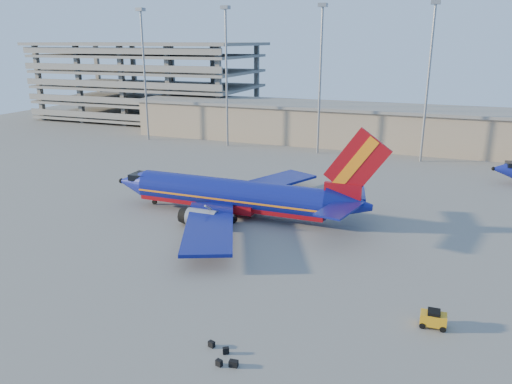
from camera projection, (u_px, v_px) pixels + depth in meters
ground at (261, 236)px, 58.60m from camera, size 220.00×220.00×0.00m
terminal_building at (401, 127)px, 105.66m from camera, size 122.00×16.00×8.50m
parking_garage at (149, 78)px, 142.59m from camera, size 62.00×32.00×21.40m
light_mast_row at (373, 65)px, 92.81m from camera, size 101.60×1.60×28.65m
aircraft_main at (237, 196)px, 64.53m from camera, size 37.24×35.87×12.62m
baggage_tug at (433, 318)px, 39.71m from camera, size 2.06×1.27×1.46m
luggage_pile at (224, 356)px, 35.83m from camera, size 3.09×2.29×0.50m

